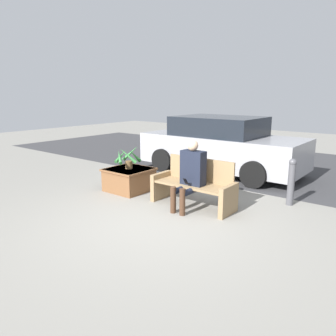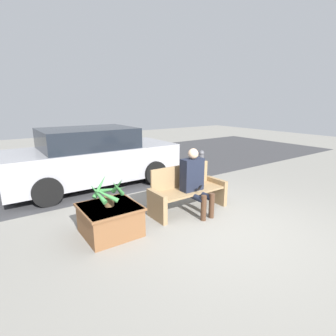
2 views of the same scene
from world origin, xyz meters
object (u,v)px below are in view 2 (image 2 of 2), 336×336
at_px(planter_box, 110,219).
at_px(bollard_post, 201,166).
at_px(person_seated, 195,179).
at_px(bench, 187,191).
at_px(potted_plant, 109,192).
at_px(parked_car, 92,157).

bearing_deg(planter_box, bollard_post, 21.47).
distance_m(person_seated, bollard_post, 1.95).
relative_size(bench, person_seated, 1.27).
height_order(potted_plant, parked_car, parked_car).
height_order(bench, parked_car, parked_car).
xyz_separation_m(person_seated, planter_box, (-1.71, 0.13, -0.42)).
bearing_deg(potted_plant, person_seated, -4.29).
height_order(potted_plant, bollard_post, potted_plant).
bearing_deg(bollard_post, planter_box, -158.53).
relative_size(person_seated, bollard_post, 1.41).
relative_size(bench, bollard_post, 1.79).
bearing_deg(bollard_post, parked_car, 147.02).
height_order(parked_car, bollard_post, parked_car).
bearing_deg(parked_car, bollard_post, -32.98).
relative_size(person_seated, parked_car, 0.30).
bearing_deg(parked_car, planter_box, -104.34).
xyz_separation_m(potted_plant, bollard_post, (3.10, 1.22, -0.26)).
bearing_deg(person_seated, bollard_post, 44.07).
xyz_separation_m(potted_plant, parked_car, (0.71, 2.77, 0.00)).
xyz_separation_m(bench, person_seated, (0.03, -0.19, 0.29)).
distance_m(planter_box, parked_car, 2.90).
bearing_deg(bench, potted_plant, -177.93).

